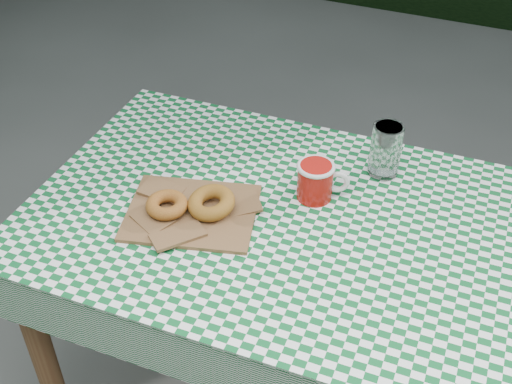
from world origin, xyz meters
TOP-DOWN VIEW (x-y plane):
  - ground at (0.00, 0.00)m, footprint 60.00×60.00m
  - table at (0.03, -0.14)m, footprint 1.17×0.80m
  - tablecloth at (0.03, -0.14)m, footprint 1.19×0.82m
  - paper_bag at (-0.16, -0.21)m, footprint 0.35×0.30m
  - bagel_front at (-0.21, -0.24)m, footprint 0.11×0.11m
  - bagel_back at (-0.12, -0.19)m, footprint 0.15×0.15m
  - coffee_mug at (0.08, -0.04)m, footprint 0.21×0.21m
  - drinking_glass at (0.20, 0.12)m, footprint 0.10×0.10m

SIDE VIEW (x-z plane):
  - ground at x=0.00m, z-range 0.00..0.00m
  - table at x=0.03m, z-range 0.00..0.75m
  - tablecloth at x=0.03m, z-range 0.75..0.76m
  - paper_bag at x=-0.16m, z-range 0.76..0.77m
  - bagel_front at x=-0.21m, z-range 0.77..0.80m
  - bagel_back at x=-0.12m, z-range 0.77..0.81m
  - coffee_mug at x=0.08m, z-range 0.76..0.85m
  - drinking_glass at x=0.20m, z-range 0.76..0.89m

